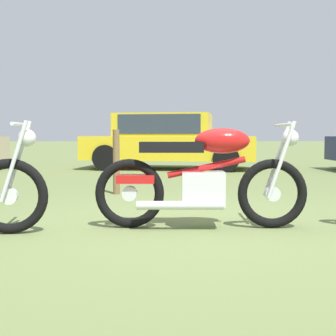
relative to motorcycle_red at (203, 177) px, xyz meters
name	(u,v)px	position (x,y,z in m)	size (l,w,h in m)	color
ground_plane	(192,226)	(-0.10, 0.10, -0.48)	(120.00, 120.00, 0.00)	olive
motorcycle_red	(203,177)	(0.00, 0.00, 0.00)	(2.02, 0.64, 1.02)	black
car_yellow	(167,138)	(-0.04, 7.67, 0.31)	(4.62, 2.55, 1.43)	gold
fence_post_wooden	(116,162)	(-1.01, 2.57, 0.00)	(0.10, 0.10, 0.97)	brown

